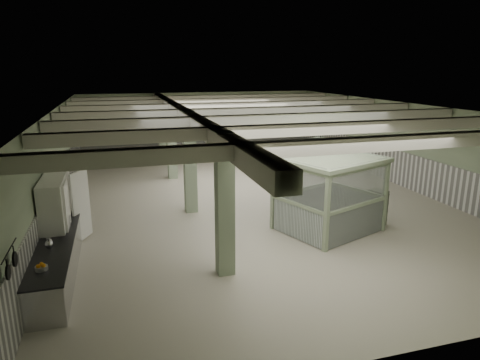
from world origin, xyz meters
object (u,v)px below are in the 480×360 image
object	(u,v)px
prep_counter	(58,258)
guard_booth	(330,180)
filing_cabinet	(378,207)
walkin_cooler	(58,215)

from	to	relation	value
prep_counter	guard_booth	distance (m)	8.07
filing_cabinet	prep_counter	bearing A→B (deg)	168.35
prep_counter	walkin_cooler	bearing A→B (deg)	93.15
prep_counter	walkin_cooler	size ratio (longest dim) A/B	2.05
prep_counter	filing_cabinet	xyz separation A→B (m)	(9.75, 0.98, 0.12)
guard_booth	filing_cabinet	bearing A→B (deg)	-20.55
walkin_cooler	prep_counter	bearing A→B (deg)	-86.85
walkin_cooler	guard_booth	xyz separation A→B (m)	(8.00, -0.55, 0.54)
prep_counter	filing_cabinet	size ratio (longest dim) A/B	4.18
walkin_cooler	filing_cabinet	distance (m)	9.86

